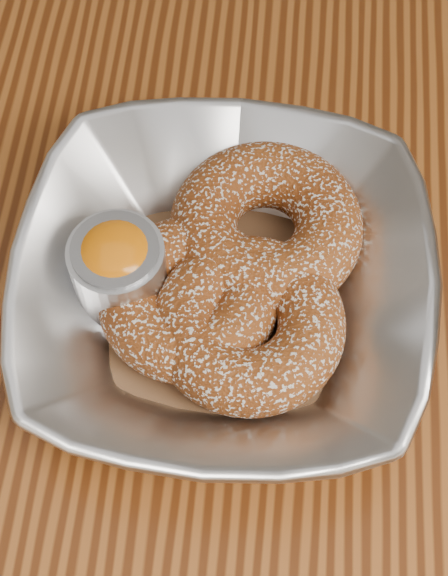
# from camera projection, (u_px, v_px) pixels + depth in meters

# --- Properties ---
(ground_plane) EXTENTS (4.00, 4.00, 0.00)m
(ground_plane) POSITION_uv_depth(u_px,v_px,m) (211.00, 573.00, 1.16)
(ground_plane) COLOR #565659
(ground_plane) RESTS_ON ground
(table) EXTENTS (1.20, 0.80, 0.75)m
(table) POSITION_uv_depth(u_px,v_px,m) (197.00, 395.00, 0.58)
(table) COLOR brown
(table) RESTS_ON ground_plane
(serving_bowl) EXTENTS (0.22, 0.22, 0.05)m
(serving_bowl) POSITION_uv_depth(u_px,v_px,m) (224.00, 290.00, 0.47)
(serving_bowl) COLOR silver
(serving_bowl) RESTS_ON table
(parchment) EXTENTS (0.19, 0.19, 0.00)m
(parchment) POSITION_uv_depth(u_px,v_px,m) (224.00, 306.00, 0.49)
(parchment) COLOR brown
(parchment) RESTS_ON table
(donut_back) EXTENTS (0.12, 0.12, 0.04)m
(donut_back) POSITION_uv_depth(u_px,v_px,m) (266.00, 226.00, 0.49)
(donut_back) COLOR brown
(donut_back) RESTS_ON parchment
(donut_front) EXTENTS (0.14, 0.14, 0.04)m
(donut_front) POSITION_uv_depth(u_px,v_px,m) (249.00, 324.00, 0.46)
(donut_front) COLOR brown
(donut_front) RESTS_ON parchment
(donut_extra) EXTENTS (0.10, 0.10, 0.03)m
(donut_extra) POSITION_uv_depth(u_px,v_px,m) (189.00, 299.00, 0.47)
(donut_extra) COLOR brown
(donut_extra) RESTS_ON parchment
(ramekin) EXTENTS (0.05, 0.05, 0.06)m
(ramekin) POSITION_uv_depth(u_px,v_px,m) (119.00, 269.00, 0.47)
(ramekin) COLOR silver
(ramekin) RESTS_ON table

